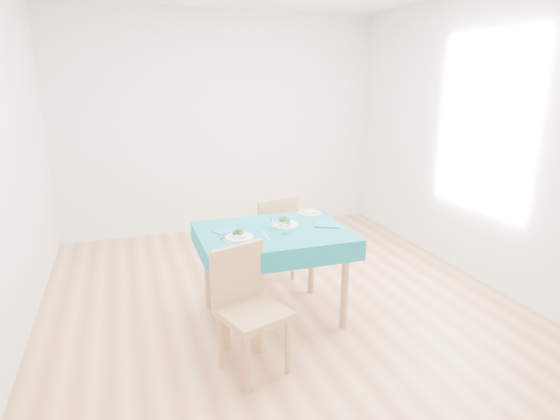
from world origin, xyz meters
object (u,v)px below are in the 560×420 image
object	(u,v)px
bowl_near	(239,234)
side_plate	(309,213)
table	(273,275)
chair_near	(253,303)
bowl_far	(284,221)
chair_far	(267,225)

from	to	relation	value
bowl_near	side_plate	size ratio (longest dim) A/B	1.02
side_plate	table	bearing A→B (deg)	-142.77
bowl_near	chair_near	bearing A→B (deg)	-95.22
chair_near	side_plate	xyz separation A→B (m)	(0.79, 0.99, 0.26)
chair_near	bowl_near	bearing A→B (deg)	65.39
bowl_far	table	bearing A→B (deg)	-143.69
table	chair_far	xyz separation A→B (m)	(0.19, 0.78, 0.17)
table	bowl_far	world-z (taller)	bowl_far
bowl_near	table	bearing A→B (deg)	17.53
chair_near	chair_far	distance (m)	1.53
chair_far	side_plate	xyz separation A→B (m)	(0.26, -0.44, 0.21)
chair_far	bowl_far	distance (m)	0.73
chair_far	bowl_near	size ratio (longest dim) A/B	5.32
table	bowl_far	distance (m)	0.44
chair_far	bowl_far	size ratio (longest dim) A/B	5.08
chair_near	bowl_near	distance (m)	0.63
chair_near	bowl_far	bearing A→B (deg)	38.32
bowl_far	side_plate	world-z (taller)	bowl_far
bowl_far	chair_near	bearing A→B (deg)	-122.29
side_plate	chair_near	bearing A→B (deg)	-128.59
chair_near	bowl_far	world-z (taller)	chair_near
bowl_near	side_plate	distance (m)	0.86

